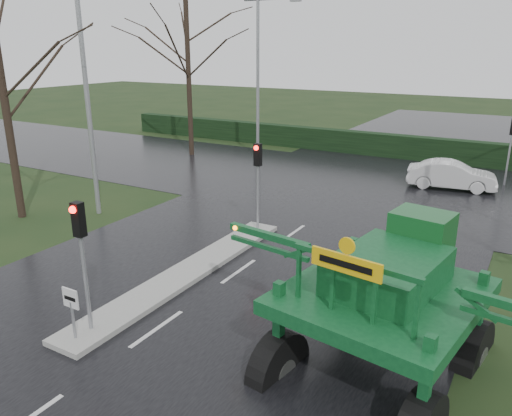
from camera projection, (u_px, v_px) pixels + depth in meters
The scene contains 15 objects.
ground at pixel (157, 329), 12.93m from camera, with size 140.00×140.00×0.00m, color black.
road_main at pixel (314, 219), 21.15m from camera, with size 14.00×80.00×0.02m, color black.
road_cross at pixel (360, 186), 26.09m from camera, with size 80.00×12.00×0.02m, color black.
median_island at pixel (188, 272), 15.99m from camera, with size 1.20×10.00×0.16m, color gray.
hedge_row at pixel (401, 147), 32.44m from camera, with size 44.00×0.90×1.50m, color black.
keep_left_sign at pixel (71, 305), 11.99m from camera, with size 0.50×0.07×1.35m.
traffic_signal_near at pixel (81, 240), 11.92m from camera, with size 0.26×0.33×3.52m.
traffic_signal_mid at pixel (258, 168), 18.91m from camera, with size 0.26×0.33×3.52m.
traffic_signal_far at pixel (512, 136), 25.48m from camera, with size 0.26×0.33×3.52m.
street_light_left_near at pixel (90, 72), 19.92m from camera, with size 3.85×0.30×10.00m.
street_light_left_far at pixel (262, 63), 31.43m from camera, with size 3.85×0.30×10.00m.
tree_left_near at pixel (1, 77), 19.66m from camera, with size 6.30×6.30×10.85m.
tree_left_far at pixel (187, 43), 31.49m from camera, with size 7.70×7.70×13.26m.
crop_sprayer at pixel (285, 280), 10.82m from camera, with size 8.15×5.63×4.60m.
white_sedan at pixel (450, 189), 25.64m from camera, with size 1.50×4.32×1.42m, color silver.
Camera 1 is at (7.90, -8.50, 7.00)m, focal length 35.00 mm.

